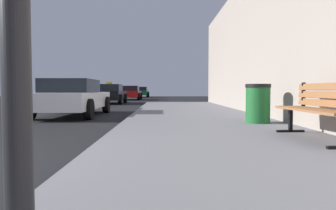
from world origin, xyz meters
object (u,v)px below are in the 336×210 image
car_white (72,97)px  car_green (141,92)px  bench (320,106)px  car_black (110,94)px  trash_bin (258,103)px  car_red (130,93)px

car_white → car_green: (0.43, 27.10, -0.00)m
bench → car_green: (-5.12, 33.25, -0.02)m
bench → car_green: size_ratio=0.46×
car_white → car_black: car_black is taller
car_green → trash_bin: bearing=-81.0°
car_black → car_green: car_black is taller
car_white → car_black: 9.62m
car_white → bench: bearing=-47.9°
car_green → car_red: bearing=-91.7°
car_white → car_red: size_ratio=1.03×
car_black → car_green: (0.78, 17.48, -0.00)m
bench → car_black: size_ratio=0.45×
car_white → trash_bin: bearing=-35.3°
trash_bin → car_black: car_black is taller
car_black → car_red: size_ratio=0.93×
car_black → trash_bin: bearing=-67.1°
car_black → car_white: bearing=-88.0°
car_black → bench: bearing=-69.5°
car_black → car_red: 7.94m
bench → trash_bin: (-0.23, 2.38, -0.06)m
bench → car_red: size_ratio=0.42×
bench → car_black: bearing=108.3°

